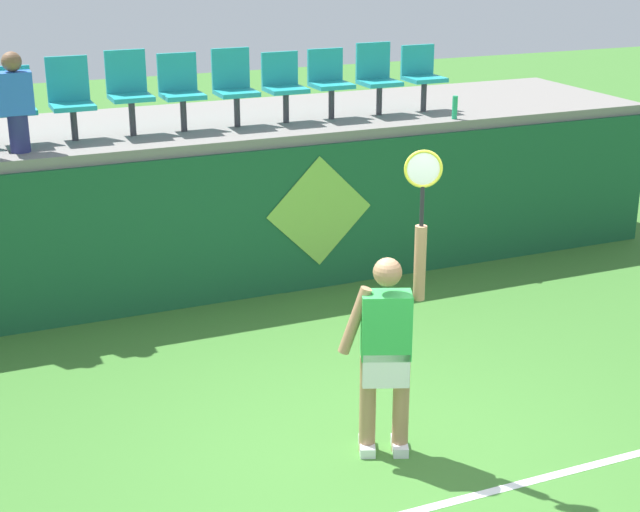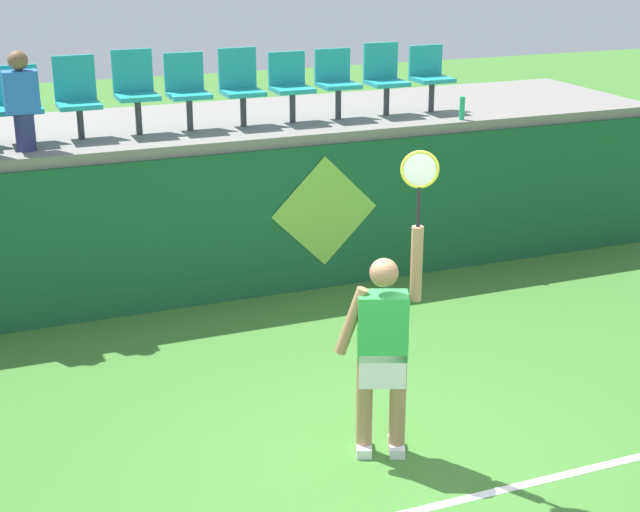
{
  "view_description": "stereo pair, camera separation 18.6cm",
  "coord_description": "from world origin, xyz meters",
  "px_view_note": "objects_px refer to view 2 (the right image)",
  "views": [
    {
      "loc": [
        -3.03,
        -5.88,
        3.99
      ],
      "look_at": [
        0.02,
        1.28,
        1.25
      ],
      "focal_mm": 53.52,
      "sensor_mm": 36.0,
      "label": 1
    },
    {
      "loc": [
        -2.86,
        -5.95,
        3.99
      ],
      "look_at": [
        0.02,
        1.28,
        1.25
      ],
      "focal_mm": 53.52,
      "sensor_mm": 36.0,
      "label": 2
    }
  ],
  "objects_px": {
    "water_bottle": "(462,108)",
    "stadium_chair_5": "(241,84)",
    "stadium_chair_7": "(336,79)",
    "spectator_0": "(22,99)",
    "stadium_chair_6": "(290,83)",
    "stadium_chair_2": "(77,95)",
    "stadium_chair_8": "(384,76)",
    "stadium_chair_3": "(135,88)",
    "stadium_chair_9": "(430,74)",
    "stadium_chair_1": "(19,101)",
    "tennis_player": "(383,346)",
    "stadium_chair_4": "(187,88)"
  },
  "relations": [
    {
      "from": "stadium_chair_3",
      "to": "stadium_chair_4",
      "type": "xyz_separation_m",
      "value": [
        0.57,
        -0.0,
        -0.03
      ]
    },
    {
      "from": "stadium_chair_7",
      "to": "stadium_chair_1",
      "type": "bearing_deg",
      "value": 179.93
    },
    {
      "from": "stadium_chair_4",
      "to": "stadium_chair_6",
      "type": "bearing_deg",
      "value": -0.18
    },
    {
      "from": "stadium_chair_2",
      "to": "stadium_chair_8",
      "type": "bearing_deg",
      "value": -0.08
    },
    {
      "from": "stadium_chair_9",
      "to": "water_bottle",
      "type": "bearing_deg",
      "value": -81.19
    },
    {
      "from": "spectator_0",
      "to": "stadium_chair_3",
      "type": "bearing_deg",
      "value": 18.76
    },
    {
      "from": "stadium_chair_3",
      "to": "stadium_chair_9",
      "type": "height_order",
      "value": "stadium_chair_3"
    },
    {
      "from": "water_bottle",
      "to": "spectator_0",
      "type": "xyz_separation_m",
      "value": [
        -4.91,
        0.24,
        0.38
      ]
    },
    {
      "from": "stadium_chair_4",
      "to": "stadium_chair_8",
      "type": "distance_m",
      "value": 2.41
    },
    {
      "from": "stadium_chair_2",
      "to": "stadium_chair_8",
      "type": "height_order",
      "value": "stadium_chair_2"
    },
    {
      "from": "water_bottle",
      "to": "stadium_chair_9",
      "type": "height_order",
      "value": "stadium_chair_9"
    },
    {
      "from": "tennis_player",
      "to": "stadium_chair_6",
      "type": "distance_m",
      "value": 4.61
    },
    {
      "from": "tennis_player",
      "to": "stadium_chair_1",
      "type": "relative_size",
      "value": 3.09
    },
    {
      "from": "tennis_player",
      "to": "stadium_chair_8",
      "type": "bearing_deg",
      "value": 64.88
    },
    {
      "from": "stadium_chair_8",
      "to": "stadium_chair_3",
      "type": "bearing_deg",
      "value": 179.95
    },
    {
      "from": "stadium_chair_4",
      "to": "stadium_chair_9",
      "type": "bearing_deg",
      "value": -0.12
    },
    {
      "from": "water_bottle",
      "to": "stadium_chair_1",
      "type": "xyz_separation_m",
      "value": [
        -4.91,
        0.65,
        0.3
      ]
    },
    {
      "from": "stadium_chair_2",
      "to": "spectator_0",
      "type": "xyz_separation_m",
      "value": [
        -0.6,
        -0.42,
        0.06
      ]
    },
    {
      "from": "stadium_chair_8",
      "to": "stadium_chair_9",
      "type": "distance_m",
      "value": 0.61
    },
    {
      "from": "stadium_chair_1",
      "to": "stadium_chair_6",
      "type": "bearing_deg",
      "value": -0.06
    },
    {
      "from": "water_bottle",
      "to": "stadium_chair_2",
      "type": "distance_m",
      "value": 4.37
    },
    {
      "from": "stadium_chair_5",
      "to": "stadium_chair_9",
      "type": "distance_m",
      "value": 2.4
    },
    {
      "from": "stadium_chair_4",
      "to": "stadium_chair_1",
      "type": "bearing_deg",
      "value": -179.98
    },
    {
      "from": "water_bottle",
      "to": "spectator_0",
      "type": "relative_size",
      "value": 0.27
    },
    {
      "from": "stadium_chair_3",
      "to": "stadium_chair_6",
      "type": "relative_size",
      "value": 1.14
    },
    {
      "from": "stadium_chair_2",
      "to": "stadium_chair_4",
      "type": "distance_m",
      "value": 1.19
    },
    {
      "from": "tennis_player",
      "to": "stadium_chair_3",
      "type": "height_order",
      "value": "stadium_chair_3"
    },
    {
      "from": "water_bottle",
      "to": "stadium_chair_7",
      "type": "xyz_separation_m",
      "value": [
        -1.33,
        0.65,
        0.32
      ]
    },
    {
      "from": "stadium_chair_3",
      "to": "stadium_chair_5",
      "type": "xyz_separation_m",
      "value": [
        1.19,
        -0.0,
        -0.03
      ]
    },
    {
      "from": "stadium_chair_7",
      "to": "stadium_chair_9",
      "type": "bearing_deg",
      "value": -0.07
    },
    {
      "from": "stadium_chair_9",
      "to": "spectator_0",
      "type": "height_order",
      "value": "spectator_0"
    },
    {
      "from": "stadium_chair_7",
      "to": "spectator_0",
      "type": "relative_size",
      "value": 0.8
    },
    {
      "from": "stadium_chair_6",
      "to": "stadium_chair_2",
      "type": "bearing_deg",
      "value": 179.75
    },
    {
      "from": "stadium_chair_3",
      "to": "stadium_chair_6",
      "type": "bearing_deg",
      "value": -0.25
    },
    {
      "from": "stadium_chair_7",
      "to": "stadium_chair_8",
      "type": "relative_size",
      "value": 0.95
    },
    {
      "from": "stadium_chair_5",
      "to": "stadium_chair_8",
      "type": "distance_m",
      "value": 1.79
    },
    {
      "from": "water_bottle",
      "to": "stadium_chair_9",
      "type": "xyz_separation_m",
      "value": [
        -0.1,
        0.64,
        0.31
      ]
    },
    {
      "from": "stadium_chair_2",
      "to": "spectator_0",
      "type": "distance_m",
      "value": 0.73
    },
    {
      "from": "spectator_0",
      "to": "stadium_chair_8",
      "type": "bearing_deg",
      "value": 5.6
    },
    {
      "from": "water_bottle",
      "to": "stadium_chair_5",
      "type": "height_order",
      "value": "stadium_chair_5"
    },
    {
      "from": "tennis_player",
      "to": "stadium_chair_3",
      "type": "relative_size",
      "value": 2.73
    },
    {
      "from": "stadium_chair_2",
      "to": "stadium_chair_4",
      "type": "bearing_deg",
      "value": -0.31
    },
    {
      "from": "stadium_chair_1",
      "to": "water_bottle",
      "type": "bearing_deg",
      "value": -7.54
    },
    {
      "from": "stadium_chair_9",
      "to": "stadium_chair_1",
      "type": "bearing_deg",
      "value": 179.93
    },
    {
      "from": "tennis_player",
      "to": "stadium_chair_7",
      "type": "xyz_separation_m",
      "value": [
        1.41,
        4.33,
        1.33
      ]
    },
    {
      "from": "stadium_chair_3",
      "to": "tennis_player",
      "type": "bearing_deg",
      "value": -77.73
    },
    {
      "from": "stadium_chair_4",
      "to": "stadium_chair_8",
      "type": "xyz_separation_m",
      "value": [
        2.41,
        0.0,
        -0.0
      ]
    },
    {
      "from": "tennis_player",
      "to": "spectator_0",
      "type": "distance_m",
      "value": 4.7
    },
    {
      "from": "stadium_chair_2",
      "to": "stadium_chair_4",
      "type": "height_order",
      "value": "stadium_chair_2"
    },
    {
      "from": "stadium_chair_2",
      "to": "stadium_chair_5",
      "type": "bearing_deg",
      "value": -0.08
    }
  ]
}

